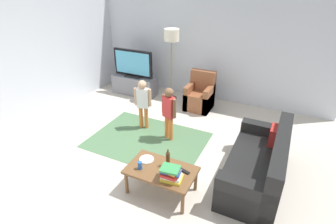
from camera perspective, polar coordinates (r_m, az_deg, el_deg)
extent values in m
plane|color=beige|center=(4.82, -3.17, -9.87)|extent=(7.80, 7.80, 0.00)
cube|color=silver|center=(6.78, 9.17, 13.88)|extent=(6.00, 0.12, 2.70)
cube|color=silver|center=(6.13, -29.31, 9.20)|extent=(0.12, 6.00, 2.70)
cube|color=#4C724C|center=(5.30, -4.39, -5.99)|extent=(2.20, 1.60, 0.01)
cube|color=slate|center=(7.25, -7.13, 5.79)|extent=(1.20, 0.44, 0.50)
cube|color=black|center=(7.27, -7.27, 4.56)|extent=(1.10, 0.32, 0.03)
cube|color=black|center=(7.14, -7.34, 7.71)|extent=(0.44, 0.28, 0.03)
cube|color=black|center=(7.03, -7.52, 10.42)|extent=(1.10, 0.07, 0.68)
cube|color=#59B2D8|center=(7.00, -7.68, 10.34)|extent=(1.00, 0.01, 0.58)
cube|color=black|center=(4.46, 18.02, -11.61)|extent=(0.80, 1.80, 0.42)
cube|color=black|center=(4.33, 22.38, -10.18)|extent=(0.20, 1.80, 0.86)
cube|color=black|center=(3.80, 16.07, -17.68)|extent=(0.80, 0.20, 0.60)
cube|color=black|center=(5.07, 19.70, -5.46)|extent=(0.80, 0.20, 0.60)
cube|color=#B22823|center=(4.72, 21.55, -4.72)|extent=(0.10, 0.32, 0.32)
cube|color=brown|center=(6.43, 6.66, 2.43)|extent=(0.60, 0.60, 0.42)
cube|color=brown|center=(6.52, 7.44, 5.08)|extent=(0.60, 0.16, 0.90)
cube|color=brown|center=(6.46, 4.70, 3.56)|extent=(0.12, 0.60, 0.60)
cube|color=brown|center=(6.32, 8.75, 2.75)|extent=(0.12, 0.60, 0.60)
cylinder|color=#262626|center=(7.01, 0.72, 3.06)|extent=(0.28, 0.28, 0.02)
cylinder|color=#99844C|center=(6.73, 0.75, 8.87)|extent=(0.03, 0.03, 1.50)
cylinder|color=silver|center=(6.50, 0.80, 16.23)|extent=(0.36, 0.36, 0.28)
cylinder|color=orange|center=(5.62, -5.80, -1.11)|extent=(0.08, 0.08, 0.48)
cylinder|color=orange|center=(5.59, -4.67, -1.21)|extent=(0.08, 0.08, 0.48)
cube|color=white|center=(5.40, -5.44, 3.00)|extent=(0.25, 0.18, 0.41)
sphere|color=tan|center=(5.29, -5.58, 5.88)|extent=(0.17, 0.17, 0.17)
cylinder|color=tan|center=(5.43, -6.95, 3.31)|extent=(0.06, 0.06, 0.37)
cylinder|color=tan|center=(5.36, -3.94, 3.08)|extent=(0.06, 0.06, 0.37)
cylinder|color=orange|center=(5.24, -0.26, -3.18)|extent=(0.08, 0.08, 0.49)
cylinder|color=orange|center=(5.17, 0.63, -3.66)|extent=(0.08, 0.08, 0.49)
cube|color=red|center=(4.99, 0.19, 1.06)|extent=(0.26, 0.20, 0.42)
sphere|color=brown|center=(4.86, 0.19, 4.20)|extent=(0.18, 0.18, 0.18)
cylinder|color=brown|center=(5.07, -0.98, 1.83)|extent=(0.07, 0.07, 0.38)
cylinder|color=brown|center=(4.88, 1.41, 0.71)|extent=(0.07, 0.07, 0.38)
cube|color=brown|center=(3.94, -1.48, -12.41)|extent=(1.00, 0.60, 0.04)
cylinder|color=brown|center=(4.10, -8.89, -14.76)|extent=(0.05, 0.05, 0.38)
cylinder|color=brown|center=(3.78, 3.14, -18.96)|extent=(0.05, 0.05, 0.38)
cylinder|color=brown|center=(4.42, -5.22, -10.91)|extent=(0.05, 0.05, 0.38)
cylinder|color=brown|center=(4.12, 5.96, -14.33)|extent=(0.05, 0.05, 0.38)
cube|color=yellow|center=(3.76, 0.84, -13.98)|extent=(0.31, 0.25, 0.04)
cube|color=white|center=(3.73, 0.74, -13.56)|extent=(0.29, 0.21, 0.04)
cube|color=red|center=(3.71, 0.47, -13.10)|extent=(0.24, 0.22, 0.04)
cube|color=#334CA5|center=(3.69, 0.68, -12.63)|extent=(0.29, 0.20, 0.03)
cube|color=orange|center=(3.67, 0.46, -12.42)|extent=(0.25, 0.19, 0.03)
cube|color=#388C4C|center=(3.65, 0.48, -12.09)|extent=(0.28, 0.23, 0.03)
cylinder|color=#4C3319|center=(3.92, -0.03, -10.12)|extent=(0.06, 0.06, 0.23)
cylinder|color=#4C3319|center=(3.84, -0.03, -8.43)|extent=(0.02, 0.02, 0.06)
cube|color=black|center=(3.89, 3.51, -12.53)|extent=(0.18, 0.09, 0.02)
cylinder|color=#2659B2|center=(3.92, -6.03, -11.32)|extent=(0.07, 0.07, 0.12)
cylinder|color=white|center=(4.11, -4.62, -10.09)|extent=(0.22, 0.22, 0.02)
cube|color=silver|center=(4.09, -4.38, -10.04)|extent=(0.12, 0.11, 0.01)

